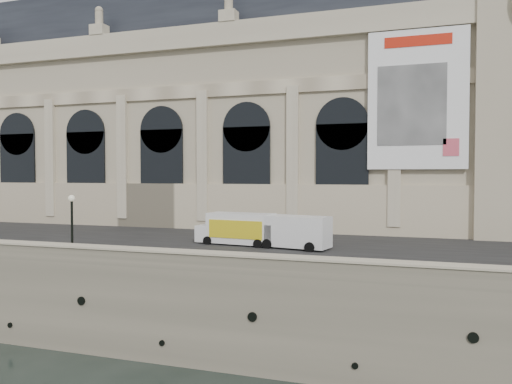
{
  "coord_description": "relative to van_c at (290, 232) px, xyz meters",
  "views": [
    {
      "loc": [
        23.27,
        -27.62,
        11.99
      ],
      "look_at": [
        7.0,
        22.0,
        10.17
      ],
      "focal_mm": 35.0,
      "sensor_mm": 36.0,
      "label": 1
    }
  ],
  "objects": [
    {
      "name": "ground",
      "position": [
        -13.35,
        -11.34,
        -7.37
      ],
      "size": [
        260.0,
        260.0,
        0.0
      ],
      "primitive_type": "plane",
      "color": "black",
      "rests_on": "ground"
    },
    {
      "name": "quay",
      "position": [
        -13.35,
        23.66,
        -4.37
      ],
      "size": [
        160.0,
        70.0,
        6.0
      ],
      "primitive_type": "cube",
      "color": "gray",
      "rests_on": "ground"
    },
    {
      "name": "street",
      "position": [
        -13.35,
        2.66,
        -1.34
      ],
      "size": [
        160.0,
        24.0,
        0.06
      ],
      "primitive_type": "cube",
      "color": "#2D2D2D",
      "rests_on": "quay"
    },
    {
      "name": "parapet",
      "position": [
        -13.35,
        -10.74,
        -0.75
      ],
      "size": [
        160.0,
        1.4,
        1.21
      ],
      "color": "gray",
      "rests_on": "quay"
    },
    {
      "name": "museum",
      "position": [
        -19.33,
        19.52,
        12.36
      ],
      "size": [
        69.0,
        18.7,
        29.1
      ],
      "color": "#B7AA8D",
      "rests_on": "quay"
    },
    {
      "name": "van_c",
      "position": [
        0.0,
        0.0,
        0.0
      ],
      "size": [
        6.32,
        3.34,
        2.67
      ],
      "color": "silver",
      "rests_on": "quay"
    },
    {
      "name": "box_truck",
      "position": [
        -4.79,
        0.62,
        0.01
      ],
      "size": [
        6.96,
        3.02,
        2.73
      ],
      "color": "white",
      "rests_on": "quay"
    },
    {
      "name": "lamp_right",
      "position": [
        -13.43,
        -9.61,
        0.9
      ],
      "size": [
        0.46,
        0.46,
        4.55
      ],
      "color": "black",
      "rests_on": "quay"
    }
  ]
}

